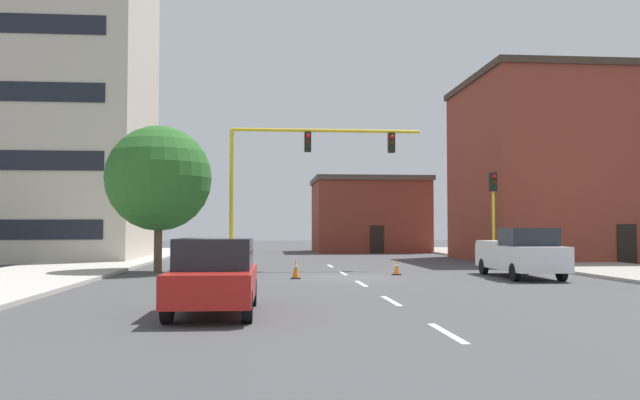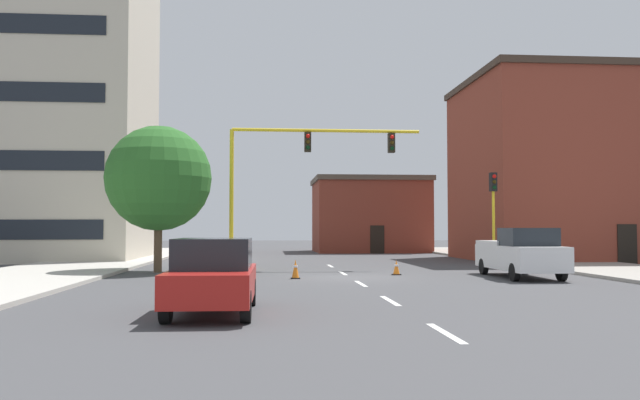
{
  "view_description": "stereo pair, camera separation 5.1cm",
  "coord_description": "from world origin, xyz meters",
  "px_view_note": "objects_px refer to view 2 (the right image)",
  "views": [
    {
      "loc": [
        -3.44,
        -26.15,
        1.98
      ],
      "look_at": [
        -0.7,
        6.1,
        3.38
      ],
      "focal_mm": 36.67,
      "sensor_mm": 36.0,
      "label": 1
    },
    {
      "loc": [
        -3.39,
        -26.16,
        1.98
      ],
      "look_at": [
        -0.7,
        6.1,
        3.38
      ],
      "focal_mm": 36.67,
      "sensor_mm": 36.0,
      "label": 2
    }
  ],
  "objects_px": {
    "traffic_cone_roadside_a": "(295,269)",
    "traffic_light_pole_right": "(493,198)",
    "tree_left_near": "(159,178)",
    "sedan_red_near_left": "(213,275)",
    "pickup_truck_white": "(520,253)",
    "traffic_signal_gantry": "(260,221)",
    "traffic_cone_roadside_b": "(396,268)"
  },
  "relations": [
    {
      "from": "tree_left_near",
      "to": "sedan_red_near_left",
      "type": "relative_size",
      "value": 1.46
    },
    {
      "from": "pickup_truck_white",
      "to": "sedan_red_near_left",
      "type": "height_order",
      "value": "pickup_truck_white"
    },
    {
      "from": "traffic_light_pole_right",
      "to": "pickup_truck_white",
      "type": "relative_size",
      "value": 0.88
    },
    {
      "from": "tree_left_near",
      "to": "pickup_truck_white",
      "type": "relative_size",
      "value": 1.21
    },
    {
      "from": "traffic_light_pole_right",
      "to": "pickup_truck_white",
      "type": "height_order",
      "value": "traffic_light_pole_right"
    },
    {
      "from": "tree_left_near",
      "to": "traffic_cone_roadside_a",
      "type": "height_order",
      "value": "tree_left_near"
    },
    {
      "from": "traffic_light_pole_right",
      "to": "pickup_truck_white",
      "type": "xyz_separation_m",
      "value": [
        -1.32,
        -6.71,
        -2.55
      ]
    },
    {
      "from": "pickup_truck_white",
      "to": "traffic_cone_roadside_a",
      "type": "relative_size",
      "value": 7.18
    },
    {
      "from": "pickup_truck_white",
      "to": "traffic_cone_roadside_a",
      "type": "height_order",
      "value": "pickup_truck_white"
    },
    {
      "from": "traffic_signal_gantry",
      "to": "traffic_light_pole_right",
      "type": "distance_m",
      "value": 11.88
    },
    {
      "from": "pickup_truck_white",
      "to": "traffic_cone_roadside_a",
      "type": "bearing_deg",
      "value": 178.76
    },
    {
      "from": "pickup_truck_white",
      "to": "sedan_red_near_left",
      "type": "relative_size",
      "value": 1.2
    },
    {
      "from": "traffic_light_pole_right",
      "to": "sedan_red_near_left",
      "type": "xyz_separation_m",
      "value": [
        -12.71,
        -16.8,
        -2.64
      ]
    },
    {
      "from": "traffic_cone_roadside_a",
      "to": "traffic_light_pole_right",
      "type": "bearing_deg",
      "value": 32.24
    },
    {
      "from": "traffic_signal_gantry",
      "to": "traffic_light_pole_right",
      "type": "height_order",
      "value": "traffic_signal_gantry"
    },
    {
      "from": "tree_left_near",
      "to": "pickup_truck_white",
      "type": "distance_m",
      "value": 15.97
    },
    {
      "from": "traffic_signal_gantry",
      "to": "pickup_truck_white",
      "type": "xyz_separation_m",
      "value": [
        10.48,
        -6.14,
        -1.33
      ]
    },
    {
      "from": "traffic_signal_gantry",
      "to": "traffic_cone_roadside_a",
      "type": "xyz_separation_m",
      "value": [
        1.47,
        -5.94,
        -1.93
      ]
    },
    {
      "from": "pickup_truck_white",
      "to": "traffic_cone_roadside_b",
      "type": "height_order",
      "value": "pickup_truck_white"
    },
    {
      "from": "traffic_light_pole_right",
      "to": "tree_left_near",
      "type": "height_order",
      "value": "tree_left_near"
    },
    {
      "from": "traffic_signal_gantry",
      "to": "sedan_red_near_left",
      "type": "xyz_separation_m",
      "value": [
        -0.91,
        -16.23,
        -1.42
      ]
    },
    {
      "from": "traffic_signal_gantry",
      "to": "traffic_light_pole_right",
      "type": "relative_size",
      "value": 2.1
    },
    {
      "from": "traffic_signal_gantry",
      "to": "traffic_cone_roadside_b",
      "type": "bearing_deg",
      "value": -35.86
    },
    {
      "from": "traffic_light_pole_right",
      "to": "pickup_truck_white",
      "type": "distance_m",
      "value": 7.3
    },
    {
      "from": "traffic_signal_gantry",
      "to": "tree_left_near",
      "type": "relative_size",
      "value": 1.53
    },
    {
      "from": "traffic_cone_roadside_b",
      "to": "sedan_red_near_left",
      "type": "bearing_deg",
      "value": -119.29
    },
    {
      "from": "traffic_cone_roadside_a",
      "to": "traffic_cone_roadside_b",
      "type": "distance_m",
      "value": 4.69
    },
    {
      "from": "pickup_truck_white",
      "to": "traffic_cone_roadside_b",
      "type": "relative_size",
      "value": 8.61
    },
    {
      "from": "tree_left_near",
      "to": "sedan_red_near_left",
      "type": "xyz_separation_m",
      "value": [
        3.61,
        -14.48,
        -3.33
      ]
    },
    {
      "from": "traffic_light_pole_right",
      "to": "traffic_cone_roadside_a",
      "type": "relative_size",
      "value": 6.33
    },
    {
      "from": "sedan_red_near_left",
      "to": "traffic_cone_roadside_a",
      "type": "xyz_separation_m",
      "value": [
        2.38,
        10.28,
        -0.52
      ]
    },
    {
      "from": "tree_left_near",
      "to": "pickup_truck_white",
      "type": "bearing_deg",
      "value": -16.33
    }
  ]
}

